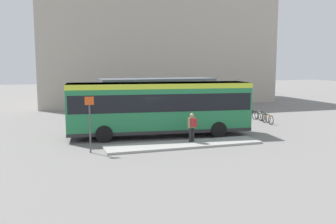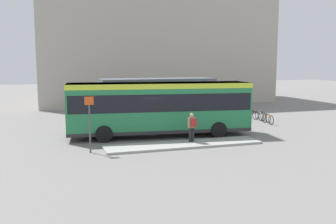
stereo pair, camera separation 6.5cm
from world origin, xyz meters
name	(u,v)px [view 2 (the right image)]	position (x,y,z in m)	size (l,w,h in m)	color
ground_plane	(160,136)	(0.00, 0.00, 0.00)	(120.00, 120.00, 0.00)	slate
curb_island	(184,145)	(0.51, -2.91, 0.06)	(8.60, 1.80, 0.12)	#9E9E99
city_bus	(160,105)	(0.01, 0.00, 1.90)	(11.08, 3.67, 3.26)	#237A47
pedestrian_waiting	(192,126)	(1.08, -2.65, 1.03)	(0.42, 0.46, 1.59)	#232328
bicycle_orange	(268,119)	(8.87, 2.03, 0.35)	(0.48, 1.62, 0.70)	black
bicycle_green	(265,117)	(9.14, 2.89, 0.33)	(0.48, 1.53, 0.66)	black
bicycle_white	(260,115)	(9.26, 3.75, 0.37)	(0.48, 1.71, 0.74)	black
bicycle_black	(251,114)	(9.00, 4.60, 0.36)	(0.48, 1.62, 0.71)	black
station_shelter	(157,81)	(1.39, 5.25, 3.10)	(8.45, 2.64, 3.28)	#4C515B
platform_sign	(90,122)	(-4.47, -2.99, 1.56)	(0.44, 0.08, 2.80)	#4C4C51
station_building	(151,39)	(5.35, 21.54, 7.15)	(25.33, 13.49, 14.29)	#B2A899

